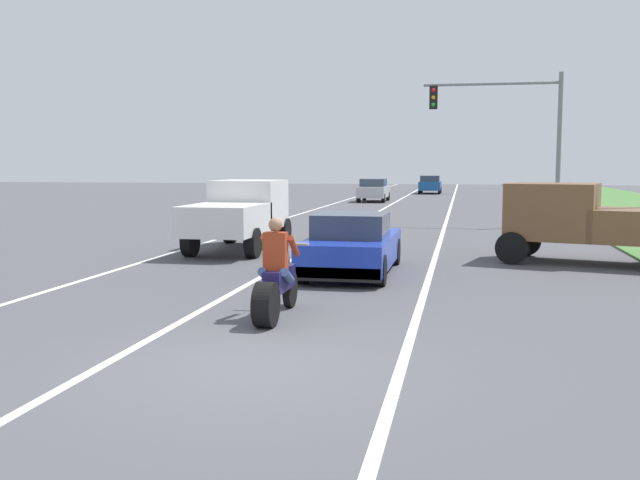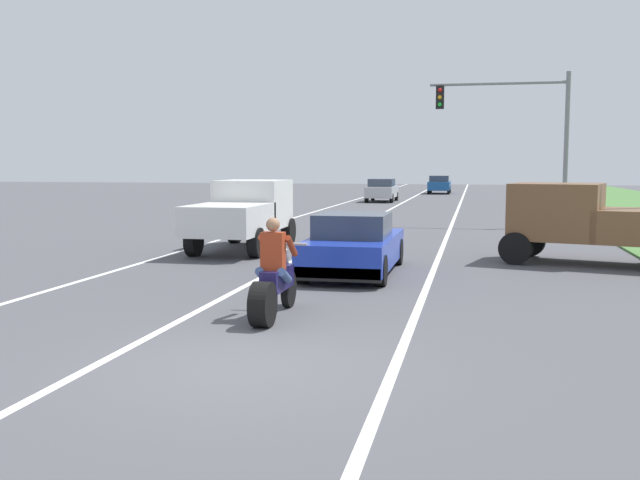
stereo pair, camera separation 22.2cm
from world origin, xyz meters
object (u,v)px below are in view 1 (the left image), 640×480
Objects in this scene: traffic_light_mast_near at (515,123)px; distant_car_further_ahead at (430,184)px; motorcycle_with_rider at (276,282)px; pickup_truck_right_shoulder_brown at (592,219)px; pickup_truck_left_lane_white at (240,212)px; distant_car_far_ahead at (374,190)px; sports_car_blue at (352,246)px.

traffic_light_mast_near reaches higher than distant_car_further_ahead.
pickup_truck_right_shoulder_brown reaches higher than motorcycle_with_rider.
motorcycle_with_rider is 9.32m from pickup_truck_left_lane_white.
pickup_truck_right_shoulder_brown reaches higher than distant_car_far_ahead.
distant_car_further_ahead is at bearing 89.81° from motorcycle_with_rider.
distant_car_further_ahead is at bearing 97.91° from pickup_truck_right_shoulder_brown.
distant_car_far_ahead is (-8.89, 28.28, -0.33)m from pickup_truck_right_shoulder_brown.
motorcycle_with_rider is 0.51× the size of sports_car_blue.
pickup_truck_left_lane_white is (-3.36, 8.68, 0.51)m from motorcycle_with_rider.
sports_car_blue is 5.38m from pickup_truck_left_lane_white.
motorcycle_with_rider is at bearing -128.15° from pickup_truck_right_shoulder_brown.
motorcycle_with_rider is 0.46× the size of pickup_truck_left_lane_white.
distant_car_far_ahead is (-7.70, 17.36, -3.27)m from traffic_light_mast_near.
distant_car_further_ahead is (0.17, 49.66, 0.18)m from motorcycle_with_rider.
pickup_truck_left_lane_white is 0.80× the size of traffic_light_mast_near.
traffic_light_mast_near is 1.50× the size of distant_car_further_ahead.
traffic_light_mast_near reaches higher than sports_car_blue.
pickup_truck_right_shoulder_brown reaches higher than distant_car_further_ahead.
pickup_truck_right_shoulder_brown reaches higher than sports_car_blue.
sports_car_blue is (0.47, 4.93, 0.04)m from motorcycle_with_rider.
distant_car_further_ahead is (3.53, 40.98, -0.33)m from pickup_truck_left_lane_white.
sports_car_blue is 44.72m from distant_car_further_ahead.
motorcycle_with_rider is 36.04m from distant_car_far_ahead.
traffic_light_mast_near is 1.50× the size of distant_car_far_ahead.
sports_car_blue is 0.72× the size of traffic_light_mast_near.
traffic_light_mast_near is (-1.19, 10.92, 2.94)m from pickup_truck_right_shoulder_brown.
traffic_light_mast_near is at bearing 50.39° from pickup_truck_left_lane_white.
distant_car_further_ahead is (-5.84, 42.01, -0.33)m from pickup_truck_right_shoulder_brown.
motorcycle_with_rider is 0.55× the size of distant_car_far_ahead.
motorcycle_with_rider is 0.37× the size of traffic_light_mast_near.
traffic_light_mast_near reaches higher than distant_car_far_ahead.
pickup_truck_right_shoulder_brown is 1.29× the size of distant_car_far_ahead.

